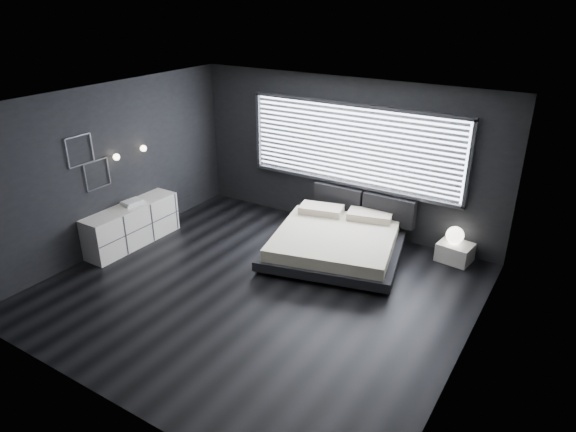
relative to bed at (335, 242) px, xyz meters
The scene contains 12 objects.
room 2.01m from the bed, 106.75° to the right, with size 6.04×6.00×2.80m.
window 1.77m from the bed, 104.14° to the left, with size 4.14×0.09×1.52m.
headboard 1.09m from the bed, 89.47° to the left, with size 1.96×0.16×0.52m.
sconce_near 3.93m from the bed, 155.39° to the right, with size 0.18×0.11×0.11m.
sconce_far 3.74m from the bed, 164.38° to the right, with size 0.18×0.11×0.11m.
wall_art_upper 4.36m from the bed, 148.22° to the right, with size 0.01×0.48×0.48m.
wall_art_lower 4.09m from the bed, 151.31° to the right, with size 0.01×0.48×0.48m.
bed is the anchor object (origin of this frame).
nightstand 2.00m from the bed, 26.86° to the left, with size 0.53×0.45×0.31m, color white.
orb_lamp 1.97m from the bed, 27.46° to the left, with size 0.29×0.29×0.29m, color white.
dresser 3.59m from the bed, 155.23° to the right, with size 0.53×1.82×0.73m.
book_stack 3.58m from the bed, 156.56° to the right, with size 0.35×0.42×0.08m.
Camera 1 is at (3.91, -5.39, 4.17)m, focal length 32.00 mm.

